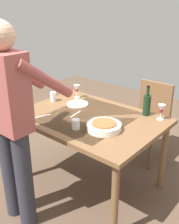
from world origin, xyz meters
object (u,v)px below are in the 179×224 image
person_server (12,118)px  water_cup_near_left (76,124)px  dining_table (89,124)px  water_cup_near_right (53,97)px  wine_bottle (147,104)px  chair_near (150,116)px  wine_glass_right (77,89)px  wine_glass_left (161,109)px  serving_bowl_pasta (104,126)px  dinner_plate_near (77,104)px

person_server → water_cup_near_left: size_ratio=19.16×
dining_table → water_cup_near_right: size_ratio=13.19×
wine_bottle → water_cup_near_right: bearing=18.2°
dining_table → wine_bottle: (-0.39, -0.39, 0.19)m
chair_near → wine_bottle: size_ratio=3.07×
dining_table → wine_glass_right: 0.58m
dining_table → wine_glass_right: size_ratio=8.94×
water_cup_near_left → dining_table: bearing=-75.2°
chair_near → water_cup_near_left: (0.13, 1.14, 0.28)m
wine_glass_left → serving_bowl_pasta: (0.28, 0.50, -0.07)m
person_server → water_cup_near_right: person_server is taller
serving_bowl_pasta → wine_glass_left: bearing=-119.1°
wine_glass_left → water_cup_near_right: size_ratio=1.47×
dining_table → wine_glass_right: (0.45, -0.31, 0.18)m
serving_bowl_pasta → water_cup_near_left: bearing=36.0°
dining_table → person_server: person_server is taller
water_cup_near_left → serving_bowl_pasta: 0.24m
chair_near → serving_bowl_pasta: chair_near is taller
dining_table → water_cup_near_left: (-0.07, 0.27, 0.12)m
wine_glass_right → water_cup_near_right: bearing=62.7°
dining_table → wine_glass_left: wine_glass_left is taller
wine_glass_left → water_cup_near_left: 0.80m
chair_near → water_cup_near_right: bearing=45.6°
water_cup_near_right → chair_near: bearing=-134.4°
water_cup_near_right → serving_bowl_pasta: 0.87m
dining_table → wine_bottle: bearing=-135.2°
chair_near → person_server: bearing=77.7°
dining_table → chair_near: chair_near is taller
wine_bottle → water_cup_near_right: (0.97, 0.32, -0.06)m
person_server → wine_glass_right: person_server is taller
water_cup_near_left → wine_bottle: bearing=-116.0°
wine_glass_right → water_cup_near_left: wine_glass_right is taller
person_server → water_cup_near_left: person_server is taller
person_server → wine_bottle: 1.26m
person_server → dinner_plate_near: bearing=-80.3°
person_server → dining_table: bearing=-101.3°
wine_glass_right → dinner_plate_near: bearing=134.2°
wine_bottle → water_cup_near_right: wine_bottle is taller
wine_bottle → water_cup_near_left: size_ratio=3.36×
dining_table → chair_near: bearing=-103.2°
wine_bottle → dinner_plate_near: (0.70, 0.23, -0.10)m
water_cup_near_left → water_cup_near_right: size_ratio=0.86×
dining_table → chair_near: size_ratio=1.48×
dining_table → water_cup_near_right: bearing=-6.8°
chair_near → dining_table: bearing=76.8°
wine_glass_right → serving_bowl_pasta: size_ratio=0.50×
person_server → water_cup_near_right: 0.93m
chair_near → dinner_plate_near: (0.51, 0.70, 0.24)m
dining_table → serving_bowl_pasta: (-0.27, 0.13, 0.11)m
dining_table → serving_bowl_pasta: bearing=154.9°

